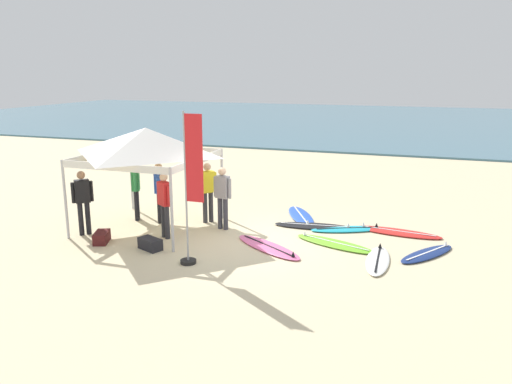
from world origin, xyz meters
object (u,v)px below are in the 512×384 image
Objects in this scene: gear_bag_near_tent at (102,237)px; person_yellow at (208,188)px; surfboard_red at (398,232)px; surfboard_white at (378,260)px; gear_bag_by_pole at (150,244)px; canopy_tent at (146,141)px; person_blue at (159,189)px; surfboard_blue at (301,216)px; person_red at (165,201)px; person_green at (136,186)px; surfboard_black at (315,226)px; surfboard_cyan at (348,229)px; surfboard_lime at (334,243)px; person_grey at (223,194)px; surfboard_pink at (268,247)px; surfboard_navy at (427,254)px; banner_flag at (191,196)px; person_black at (83,198)px.

person_yellow is at bearing 54.38° from gear_bag_near_tent.
surfboard_red is 1.37× the size of person_yellow.
surfboard_red is (0.28, 2.27, -0.00)m from surfboard_white.
gear_bag_by_pole is at bearing -149.80° from surfboard_red.
canopy_tent is 1.85× the size of person_blue.
surfboard_red is (2.81, -0.64, -0.00)m from surfboard_blue.
person_green is at bearing 143.12° from person_red.
person_blue is (-4.28, -0.97, 0.95)m from surfboard_black.
gear_bag_by_pole is (-5.30, -0.98, 0.10)m from surfboard_white.
person_red is (-2.84, -2.98, 0.95)m from surfboard_blue.
canopy_tent reaches higher than surfboard_blue.
canopy_tent is 2.76m from gear_bag_near_tent.
person_green reaches higher than surfboard_red.
surfboard_white is 3.22× the size of gear_bag_by_pole.
surfboard_lime is at bearing -95.25° from surfboard_cyan.
surfboard_black is 4.18m from person_red.
gear_bag_by_pole is at bearing -116.35° from person_grey.
surfboard_pink is 2.86m from gear_bag_by_pole.
surfboard_black is (4.30, 1.48, -2.35)m from canopy_tent.
canopy_tent is 5.26× the size of gear_bag_by_pole.
person_grey is (-5.32, 0.30, 0.95)m from surfboard_navy.
surfboard_lime is 2.20m from surfboard_navy.
canopy_tent is 1.77m from person_red.
surfboard_lime is at bearing -58.47° from surfboard_black.
person_red reaches higher than surfboard_blue.
person_red is 1.81m from gear_bag_near_tent.
surfboard_black is at bearing 60.85° from banner_flag.
gear_bag_by_pole is (-4.16, -1.79, 0.10)m from surfboard_lime.
person_blue reaches higher than surfboard_lime.
person_blue is at bearing -167.26° from surfboard_black.
person_red is at bearing -105.61° from person_yellow.
surfboard_pink is 4.21m from gear_bag_near_tent.
person_yellow reaches higher than surfboard_blue.
surfboard_red is 2.20m from surfboard_black.
gear_bag_near_tent is (-1.80, -2.51, -0.85)m from person_yellow.
person_black is at bearing 168.73° from gear_bag_by_pole.
surfboard_lime is at bearing -3.39° from person_blue.
banner_flag is (-1.29, -1.52, 1.54)m from surfboard_pink.
person_blue is at bearing 163.15° from surfboard_pink.
banner_flag is at bearing -44.21° from person_red.
gear_bag_by_pole reaches higher than surfboard_red.
surfboard_pink is at bearing 6.55° from person_black.
surfboard_lime is 1.32× the size of person_yellow.
person_black and person_red have the same top height.
surfboard_lime is 1.32× the size of person_green.
banner_flag is (-2.89, -3.59, 1.54)m from surfboard_cyan.
surfboard_cyan is at bearing 16.93° from person_grey.
canopy_tent is 1.43× the size of surfboard_blue.
gear_bag_near_tent is (-4.79, -3.01, 0.10)m from surfboard_black.
surfboard_white is 0.85× the size of surfboard_black.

